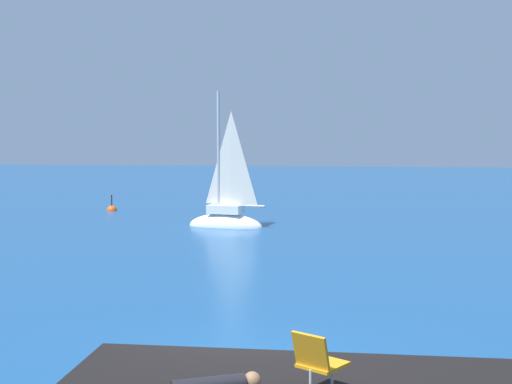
# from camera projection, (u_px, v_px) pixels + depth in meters

# --- Properties ---
(ground_plane) EXTENTS (160.00, 160.00, 0.00)m
(ground_plane) POSITION_uv_depth(u_px,v_px,m) (248.00, 372.00, 12.09)
(ground_plane) COLOR navy
(sailboat_near) EXTENTS (3.62, 1.84, 6.59)m
(sailboat_near) POSITION_uv_depth(u_px,v_px,m) (226.00, 219.00, 31.13)
(sailboat_near) COLOR white
(sailboat_near) RESTS_ON ground
(beach_chair) EXTENTS (0.72, 0.76, 0.80)m
(beach_chair) POSITION_uv_depth(u_px,v_px,m) (317.00, 359.00, 8.51)
(beach_chair) COLOR orange
(beach_chair) RESTS_ON shore_ledge
(marker_buoy) EXTENTS (0.56, 0.56, 1.13)m
(marker_buoy) POSITION_uv_depth(u_px,v_px,m) (112.00, 210.00, 37.82)
(marker_buoy) COLOR #EA5114
(marker_buoy) RESTS_ON ground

